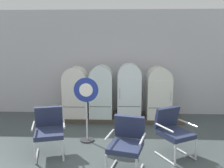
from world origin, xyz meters
TOP-DOWN VIEW (x-y plane):
  - back_wall at (0.00, 3.66)m, footprint 11.76×0.12m
  - display_plinth at (0.00, 3.02)m, footprint 3.73×0.95m
  - refrigerator_0 at (-1.19, 2.92)m, footprint 0.66×0.69m
  - refrigerator_1 at (-0.45, 2.90)m, footprint 0.64×0.64m
  - refrigerator_2 at (0.35, 2.91)m, footprint 0.65×0.67m
  - refrigerator_3 at (1.18, 2.93)m, footprint 0.67×0.70m
  - armchair_left at (-1.31, 0.73)m, footprint 0.73×0.79m
  - armchair_right at (1.16, 0.79)m, footprint 0.81×0.85m
  - armchair_center at (0.24, 0.19)m, footprint 0.73×0.79m
  - sign_stand at (-0.65, 1.39)m, footprint 0.55×0.32m

SIDE VIEW (x-z plane):
  - display_plinth at x=0.00m, z-range 0.00..0.11m
  - armchair_left at x=-1.31m, z-range 0.06..1.01m
  - armchair_right at x=1.16m, z-range 0.06..1.01m
  - armchair_center at x=0.24m, z-range 0.06..1.01m
  - sign_stand at x=-0.65m, z-range 0.05..1.52m
  - refrigerator_0 at x=-1.19m, z-range 0.15..1.58m
  - refrigerator_3 at x=1.18m, z-range 0.15..1.59m
  - refrigerator_1 at x=-0.45m, z-range 0.16..1.64m
  - refrigerator_2 at x=0.35m, z-range 0.16..1.69m
  - back_wall at x=0.00m, z-range 0.01..3.21m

